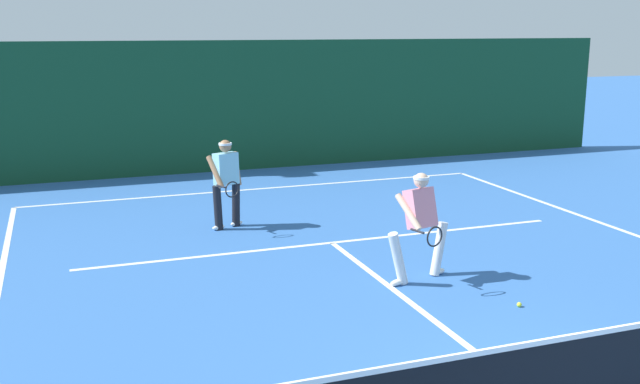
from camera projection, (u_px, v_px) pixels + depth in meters
name	position (u px, v px, depth m)	size (l,w,h in m)	color
court_line_baseline_far	(261.00, 189.00, 16.86)	(10.63, 0.10, 0.01)	white
court_line_service	(332.00, 243.00, 12.64)	(8.67, 0.10, 0.01)	white
court_line_centre	(418.00, 308.00, 9.69)	(0.10, 6.40, 0.01)	white
tennis_net	(583.00, 381.00, 6.64)	(11.65, 0.09, 1.05)	#1E4723
player_near	(420.00, 222.00, 10.59)	(1.15, 0.92, 1.62)	silver
player_far	(226.00, 180.00, 13.38)	(0.69, 0.92, 1.66)	black
tennis_ball	(519.00, 305.00, 9.74)	(0.07, 0.07, 0.07)	#D1E033
back_fence_windscreen	(235.00, 106.00, 18.73)	(22.09, 0.12, 3.34)	#144327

